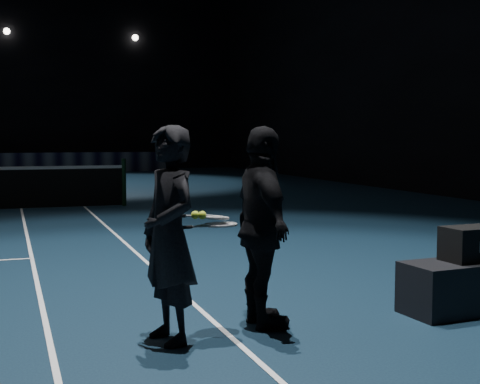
{
  "coord_description": "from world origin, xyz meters",
  "views": [
    {
      "loc": [
        3.83,
        -15.53,
        1.6
      ],
      "look_at": [
        5.62,
        -10.43,
        1.16
      ],
      "focal_mm": 50.0,
      "sensor_mm": 36.0,
      "label": 1
    }
  ],
  "objects": [
    {
      "name": "racket_lower",
      "position": [
        5.45,
        -10.42,
        0.89
      ],
      "size": [
        0.71,
        0.33,
        0.03
      ],
      "primitive_type": null,
      "rotation": [
        0.0,
        0.0,
        0.17
      ],
      "color": "black",
      "rests_on": "player_a"
    },
    {
      "name": "net_post_right",
      "position": [
        6.4,
        0.0,
        0.55
      ],
      "size": [
        0.1,
        0.1,
        1.1
      ],
      "primitive_type": "cylinder",
      "color": "black",
      "rests_on": "floor"
    },
    {
      "name": "wall_right",
      "position": [
        15.0,
        0.0,
        5.0
      ],
      "size": [
        0.0,
        36.0,
        36.0
      ],
      "primitive_type": "plane",
      "rotation": [
        1.57,
        0.0,
        -1.57
      ],
      "color": "black",
      "rests_on": "ground"
    },
    {
      "name": "tennis_balls",
      "position": [
        5.26,
        -10.45,
        1.0
      ],
      "size": [
        0.12,
        0.1,
        0.12
      ],
      "primitive_type": null,
      "color": "#B1E02F",
      "rests_on": "racket_upper"
    },
    {
      "name": "player_b",
      "position": [
        5.84,
        -10.35,
        0.85
      ],
      "size": [
        0.44,
        1.01,
        1.7
      ],
      "primitive_type": "imported",
      "rotation": [
        0.0,
        0.0,
        1.54
      ],
      "color": "black",
      "rests_on": "floor"
    },
    {
      "name": "player_a",
      "position": [
        5.01,
        -10.5,
        0.85
      ],
      "size": [
        0.55,
        0.7,
        1.7
      ],
      "primitive_type": "imported",
      "rotation": [
        0.0,
        0.0,
        -1.31
      ],
      "color": "black",
      "rests_on": "floor"
    },
    {
      "name": "racket_upper",
      "position": [
        5.39,
        -10.39,
        0.96
      ],
      "size": [
        0.71,
        0.38,
        0.1
      ],
      "primitive_type": null,
      "rotation": [
        0.0,
        0.1,
        0.24
      ],
      "color": "black",
      "rests_on": "player_b"
    }
  ]
}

